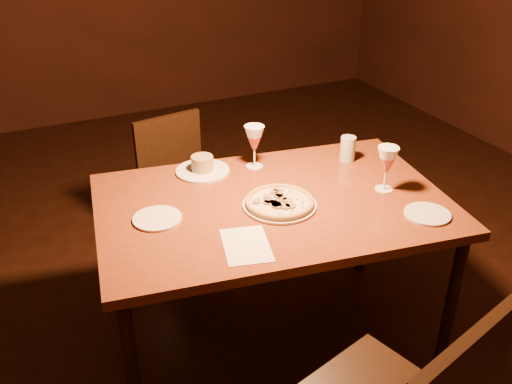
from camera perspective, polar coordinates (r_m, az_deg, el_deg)
name	(u,v)px	position (r m, az deg, el deg)	size (l,w,h in m)	color
dining_table	(273,215)	(2.42, 1.67, -2.32)	(1.57, 1.14, 0.78)	brown
chair_far	(180,182)	(3.23, -7.57, 0.99)	(0.45, 0.45, 0.82)	black
pizza_plate	(280,202)	(2.34, 2.38, -1.03)	(0.31, 0.31, 0.03)	white
ramekin_saucer	(202,167)	(2.62, -5.38, 2.50)	(0.25, 0.25, 0.08)	white
wine_glass_far	(254,147)	(2.63, -0.16, 4.54)	(0.09, 0.09, 0.20)	#BE504F
wine_glass_right	(386,169)	(2.49, 12.89, 2.27)	(0.09, 0.09, 0.20)	#BE504F
water_tumbler	(348,149)	(2.74, 9.16, 4.29)	(0.07, 0.07, 0.12)	silver
side_plate_left	(157,219)	(2.29, -9.85, -2.63)	(0.19, 0.19, 0.01)	white
side_plate_near	(427,214)	(2.38, 16.76, -2.12)	(0.18, 0.18, 0.01)	white
menu_card	(246,245)	(2.10, -0.98, -5.32)	(0.17, 0.24, 0.00)	white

